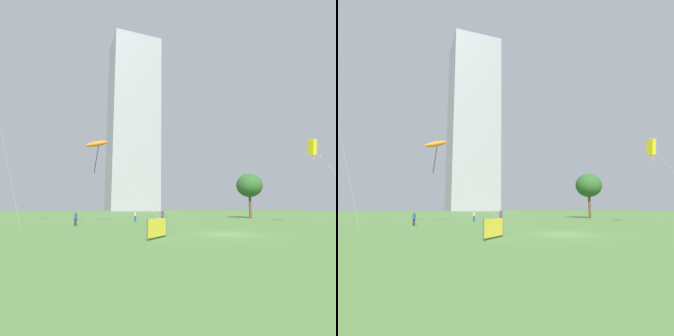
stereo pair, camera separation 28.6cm
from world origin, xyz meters
The scene contains 9 objects.
ground centered at (0.00, 0.00, 0.00)m, with size 280.00×280.00×0.00m, color #4C7538.
person_standing_0 centered at (1.98, 14.21, 1.03)m, with size 0.40×0.40×1.78m.
person_standing_1 centered at (0.72, 20.21, 0.97)m, with size 0.37×0.37×1.67m.
person_standing_2 centered at (-8.57, 16.04, 0.91)m, with size 0.35×0.35×1.58m.
kite_flying_1 centered at (19.23, 3.97, 10.11)m, with size 1.17×7.58×11.29m.
kite_flying_2 centered at (-5.17, 20.69, 11.02)m, with size 7.49×10.35×11.79m.
park_tree_0 centered at (24.76, 20.38, 6.27)m, with size 4.96×4.96×8.57m.
distant_highrise_0 centered at (40.43, 117.40, 47.54)m, with size 25.21×23.17×95.09m, color #939399.
event_banner centered at (-6.37, -0.02, 0.76)m, with size 2.33×1.61×1.43m.
Camera 1 is at (-15.22, -16.64, 2.19)m, focal length 28.66 mm.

